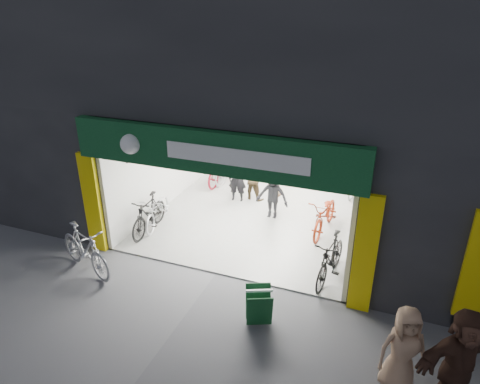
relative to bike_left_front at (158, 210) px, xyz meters
The scene contains 17 objects.
ground 3.02m from the bike_left_front, 33.00° to the right, with size 60.00×60.00×0.00m, color #56565B.
building 6.15m from the bike_left_front, 44.62° to the left, with size 17.00×10.27×8.00m.
bike_left_front is the anchor object (origin of this frame).
bike_left_midfront 0.45m from the bike_left_front, 90.00° to the right, with size 0.51×1.80×1.08m, color black.
bike_left_midback 3.53m from the bike_left_front, 81.53° to the left, with size 0.71×2.05×1.08m, color maroon.
bike_left_back 3.78m from the bike_left_front, 79.32° to the left, with size 0.56×1.98×1.19m, color #A5A6AA.
bike_right_front 5.08m from the bike_left_front, ahead, with size 0.52×1.84×1.11m, color black.
bike_right_mid 4.66m from the bike_left_front, 15.90° to the left, with size 0.69×1.99×1.04m, color maroon.
bike_right_back 6.45m from the bike_left_front, 39.23° to the left, with size 0.46×1.64×0.99m, color #B0B0B4.
parked_bike 2.62m from the bike_left_front, 98.19° to the right, with size 0.56×1.97×1.19m, color #ABABB0.
customer_a 2.74m from the bike_left_front, 55.58° to the left, with size 0.57×0.38×1.57m, color black.
customer_b 3.24m from the bike_left_front, 52.85° to the left, with size 0.74×0.58×1.52m, color #3A2D1A.
customer_c 3.28m from the bike_left_front, 27.64° to the left, with size 0.97×0.56×1.50m, color black.
customer_d 3.95m from the bike_left_front, 49.29° to the left, with size 0.89×0.37×1.52m, color #997A59.
pedestrian_near 7.46m from the bike_left_front, 27.90° to the right, with size 0.78×0.51×1.60m, color #997559.
pedestrian_far 8.18m from the bike_left_front, 25.02° to the right, with size 1.64×0.52×1.77m, color #3C251B.
sandwich_board 4.87m from the bike_left_front, 35.51° to the right, with size 0.66×0.67×0.77m.
Camera 1 is at (3.51, -7.57, 5.87)m, focal length 32.00 mm.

